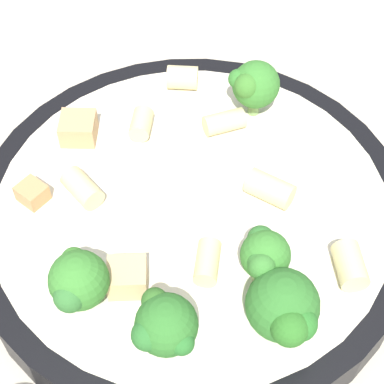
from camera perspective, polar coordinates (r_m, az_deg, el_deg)
The scene contains 17 objects.
ground_plane at distance 0.42m, azimuth -0.00°, elevation -3.22°, with size 2.00×2.00×0.00m, color #BCB29E.
pasta_bowl at distance 0.41m, azimuth -0.00°, elevation -1.86°, with size 0.28×0.28×0.03m.
broccoli_floret_0 at distance 0.44m, azimuth 5.52°, elevation 9.47°, with size 0.03×0.03×0.04m.
broccoli_floret_1 at distance 0.33m, azimuth -2.45°, elevation -11.77°, with size 0.04×0.04×0.04m.
broccoli_floret_2 at distance 0.34m, azimuth 8.31°, elevation -10.20°, with size 0.04×0.04×0.04m.
broccoli_floret_3 at distance 0.35m, azimuth -10.13°, elevation -7.81°, with size 0.04×0.03×0.04m.
broccoli_floret_4 at distance 0.35m, azimuth 6.39°, elevation -5.67°, with size 0.03×0.03×0.04m.
rigatoni_0 at distance 0.40m, azimuth 6.95°, elevation 0.29°, with size 0.02×0.02×0.03m, color beige.
rigatoni_1 at distance 0.44m, azimuth 2.88°, elevation 6.24°, with size 0.01×0.01×0.03m, color beige.
rigatoni_2 at distance 0.37m, azimuth 1.37°, elevation -6.24°, with size 0.01×0.01×0.03m, color beige.
rigatoni_3 at distance 0.47m, azimuth -0.86°, elevation 10.14°, with size 0.02×0.02×0.02m, color beige.
rigatoni_4 at distance 0.38m, azimuth 13.87°, elevation -6.35°, with size 0.02×0.02×0.03m, color beige.
rigatoni_5 at distance 0.40m, azimuth -9.73°, elevation 0.34°, with size 0.02×0.02×0.03m, color beige.
rigatoni_6 at distance 0.44m, azimuth -4.13°, elevation 6.24°, with size 0.01×0.01×0.02m, color beige.
chicken_chunk_0 at distance 0.44m, azimuth -10.07°, elevation 5.61°, with size 0.02×0.02×0.02m, color tan.
chicken_chunk_1 at distance 0.36m, azimuth -5.77°, elevation -7.56°, with size 0.02×0.02×0.02m, color tan.
chicken_chunk_2 at distance 0.41m, azimuth -14.02°, elevation -0.10°, with size 0.02×0.02×0.01m, color tan.
Camera 1 is at (-0.21, 0.12, 0.35)m, focal length 60.00 mm.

